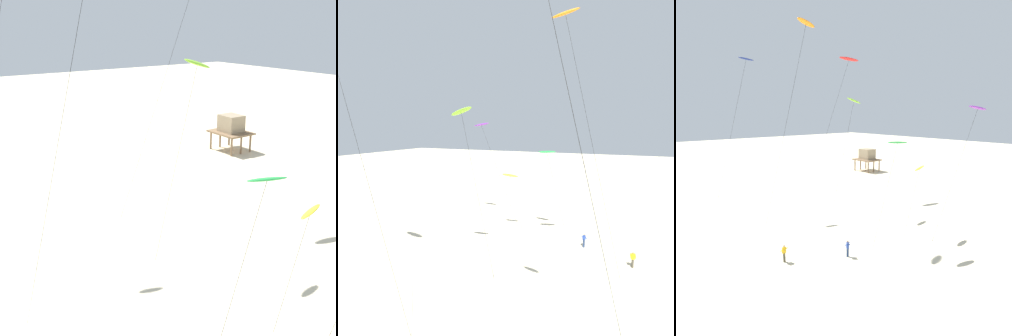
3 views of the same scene
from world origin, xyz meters
The scene contains 5 objects.
ground_plane centered at (0.00, 0.00, 0.00)m, with size 260.00×260.00×0.00m, color beige.
kite_green centered at (11.13, 9.68, 10.71)m, with size 1.13×4.18×11.07m.
kite_yellow centered at (10.49, 14.31, 7.60)m, with size 0.96×3.09×8.00m.
kite_lime centered at (-0.53, 14.46, 15.09)m, with size 0.97×4.68×15.80m.
stilt_house centered at (-21.04, 37.39, 3.64)m, with size 5.59×4.53×5.27m.
Camera 1 is at (25.21, -6.11, 18.33)m, focal length 47.71 mm.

